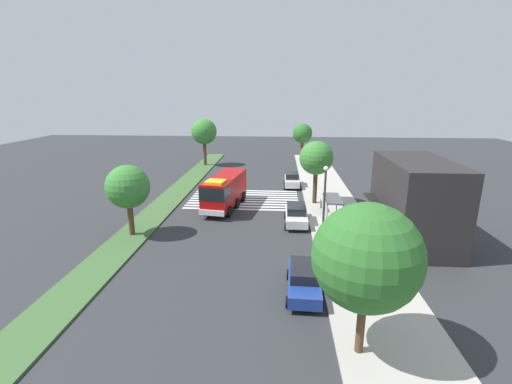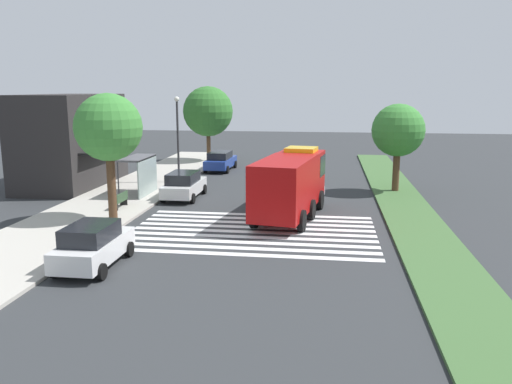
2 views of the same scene
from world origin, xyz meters
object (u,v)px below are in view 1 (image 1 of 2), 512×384
at_px(bench_near_shelter, 323,206).
at_px(median_tree_west, 128,187).
at_px(parked_car_west, 292,180).
at_px(bus_stop_shelter, 329,205).
at_px(street_lamp, 324,200).
at_px(sidewalk_tree_center, 367,257).
at_px(parked_car_east, 304,279).
at_px(sidewalk_tree_west, 316,158).
at_px(parked_car_mid, 296,214).
at_px(fire_truck, 224,190).
at_px(median_tree_far_west, 204,132).
at_px(sidewalk_tree_far_west, 302,134).

bearing_deg(bench_near_shelter, median_tree_west, -65.48).
bearing_deg(parked_car_west, bus_stop_shelter, 11.48).
bearing_deg(bench_near_shelter, street_lamp, -6.51).
xyz_separation_m(bus_stop_shelter, median_tree_west, (3.55, -16.57, 2.31)).
distance_m(parked_car_west, bus_stop_shelter, 13.94).
height_order(bench_near_shelter, median_tree_west, median_tree_west).
bearing_deg(sidewalk_tree_center, parked_car_east, -156.69).
bearing_deg(sidewalk_tree_west, parked_car_mid, -19.58).
distance_m(street_lamp, sidewalk_tree_west, 11.36).
bearing_deg(fire_truck, parked_car_east, 33.75).
bearing_deg(median_tree_west, bus_stop_shelter, 102.09).
relative_size(fire_truck, median_tree_west, 1.46).
distance_m(bench_near_shelter, median_tree_west, 18.54).
bearing_deg(street_lamp, median_tree_far_west, -153.54).
relative_size(sidewalk_tree_center, median_tree_far_west, 0.95).
bearing_deg(bus_stop_shelter, parked_car_east, -13.89).
xyz_separation_m(parked_car_east, median_tree_west, (-7.89, -13.74, 3.34)).
bearing_deg(fire_truck, sidewalk_tree_west, 112.68).
relative_size(parked_car_east, sidewalk_tree_center, 0.69).
bearing_deg(parked_car_mid, sidewalk_tree_center, 7.66).
height_order(parked_car_east, median_tree_west, median_tree_west).
bearing_deg(parked_car_mid, median_tree_west, -74.27).
height_order(parked_car_west, sidewalk_tree_center, sidewalk_tree_center).
bearing_deg(fire_truck, sidewalk_tree_center, 33.42).
relative_size(parked_car_west, bus_stop_shelter, 1.21).
xyz_separation_m(sidewalk_tree_center, median_tree_far_west, (-42.91, -15.94, 0.67)).
bearing_deg(sidewalk_tree_west, sidewalk_tree_far_west, 180.00).
relative_size(bench_near_shelter, median_tree_far_west, 0.22).
distance_m(bus_stop_shelter, sidewalk_tree_west, 7.17).
bearing_deg(median_tree_far_west, sidewalk_tree_far_west, 108.31).
xyz_separation_m(street_lamp, median_tree_far_west, (-31.21, -15.54, 1.65)).
xyz_separation_m(bus_stop_shelter, median_tree_far_west, (-26.37, -16.57, 3.59)).
bearing_deg(street_lamp, sidewalk_tree_center, 1.96).
bearing_deg(sidewalk_tree_west, fire_truck, -76.41).
distance_m(parked_car_mid, sidewalk_tree_center, 17.40).
bearing_deg(street_lamp, fire_truck, -135.19).
height_order(street_lamp, sidewalk_tree_far_west, sidewalk_tree_far_west).
height_order(parked_car_mid, bus_stop_shelter, bus_stop_shelter).
distance_m(parked_car_east, median_tree_west, 16.19).
bearing_deg(sidewalk_tree_far_west, sidewalk_tree_center, 0.00).
distance_m(parked_car_mid, sidewalk_tree_far_west, 31.68).
bearing_deg(bench_near_shelter, sidewalk_tree_far_west, -178.74).
bearing_deg(sidewalk_tree_far_west, parked_car_west, -6.96).
bearing_deg(median_tree_far_west, bus_stop_shelter, 32.15).
xyz_separation_m(parked_car_west, street_lamp, (18.46, 1.80, 2.92)).
distance_m(bench_near_shelter, sidewalk_tree_center, 20.98).
xyz_separation_m(parked_car_mid, bench_near_shelter, (-3.73, 2.81, -0.29)).
height_order(fire_truck, parked_car_mid, fire_truck).
height_order(bench_near_shelter, sidewalk_tree_center, sidewalk_tree_center).
height_order(fire_truck, sidewalk_tree_west, sidewalk_tree_west).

